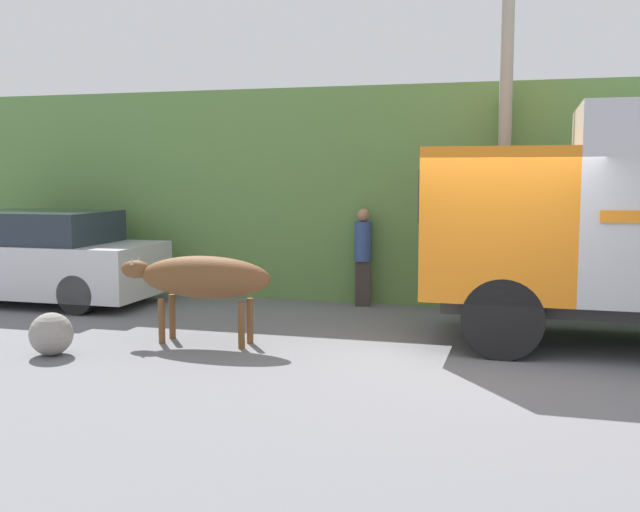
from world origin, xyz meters
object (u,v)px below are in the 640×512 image
at_px(parked_suv, 37,259).
at_px(pedestrian_on_hill, 363,252).
at_px(utility_pole, 506,93).
at_px(roadside_rock, 51,334).
at_px(brown_cow, 202,278).

distance_m(parked_suv, pedestrian_on_hill, 5.80).
bearing_deg(pedestrian_on_hill, utility_pole, 171.24).
height_order(parked_suv, utility_pole, utility_pole).
relative_size(pedestrian_on_hill, roadside_rock, 3.11).
height_order(brown_cow, parked_suv, parked_suv).
bearing_deg(roadside_rock, parked_suv, 128.16).
distance_m(parked_suv, utility_pole, 8.56).
bearing_deg(parked_suv, brown_cow, -27.19).
xyz_separation_m(parked_suv, pedestrian_on_hill, (5.66, 1.23, 0.16)).
relative_size(brown_cow, utility_pole, 0.32).
distance_m(brown_cow, parked_suv, 4.70).
bearing_deg(brown_cow, parked_suv, 144.48).
xyz_separation_m(brown_cow, roadside_rock, (-1.57, -1.15, -0.62)).
distance_m(utility_pole, roadside_rock, 7.78).
xyz_separation_m(utility_pole, roadside_rock, (-5.40, -4.52, -3.31)).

